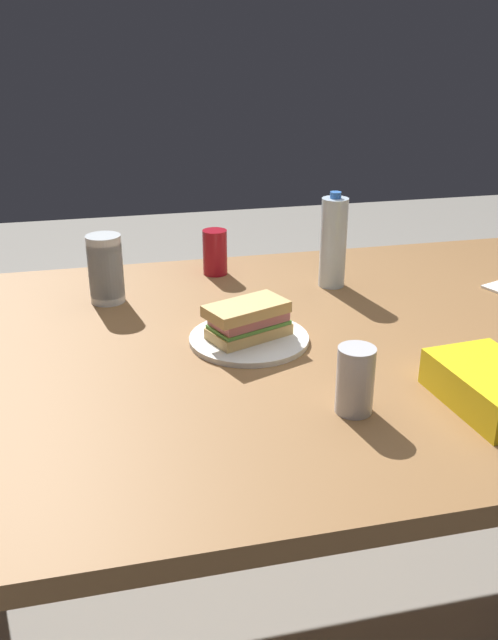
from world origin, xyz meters
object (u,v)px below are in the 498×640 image
at_px(paper_plate, 249,339).
at_px(plastic_cup_stack, 106,269).
at_px(sandwich, 248,319).
at_px(soda_can_silver, 355,380).
at_px(water_bottle_spare, 333,242).
at_px(soda_can_red, 215,252).
at_px(dining_table, 297,368).
at_px(chip_bag, 491,387).

distance_m(paper_plate, plastic_cup_stack, 0.43).
height_order(paper_plate, plastic_cup_stack, plastic_cup_stack).
bearing_deg(plastic_cup_stack, sandwich, 132.22).
bearing_deg(paper_plate, soda_can_silver, 109.37).
distance_m(sandwich, water_bottle_spare, 0.42).
bearing_deg(soda_can_red, sandwich, 88.41).
xyz_separation_m(dining_table, chip_bag, (-0.25, 0.34, 0.10)).
distance_m(dining_table, sandwich, 0.16).
bearing_deg(chip_bag, dining_table, -148.88).
xyz_separation_m(sandwich, plastic_cup_stack, (0.28, -0.31, 0.03)).
relative_size(paper_plate, plastic_cup_stack, 1.54).
distance_m(paper_plate, soda_can_red, 0.45).
xyz_separation_m(chip_bag, plastic_cup_stack, (0.64, -0.66, 0.05)).
distance_m(plastic_cup_stack, water_bottle_spare, 0.57).
distance_m(paper_plate, sandwich, 0.05).
bearing_deg(soda_can_red, chip_bag, 113.36).
bearing_deg(plastic_cup_stack, soda_can_red, -154.35).
relative_size(sandwich, soda_can_red, 1.64).
distance_m(sandwich, chip_bag, 0.50).
distance_m(soda_can_red, soda_can_silver, 0.78).
bearing_deg(soda_can_red, soda_can_silver, 97.65).
relative_size(soda_can_red, water_bottle_spare, 0.50).
height_order(sandwich, chip_bag, sandwich).
height_order(dining_table, plastic_cup_stack, plastic_cup_stack).
height_order(soda_can_red, chip_bag, soda_can_red).
relative_size(chip_bag, plastic_cup_stack, 1.38).
height_order(plastic_cup_stack, soda_can_silver, plastic_cup_stack).
xyz_separation_m(dining_table, water_bottle_spare, (-0.18, -0.30, 0.19)).
bearing_deg(sandwich, soda_can_red, -91.59).
relative_size(chip_bag, soda_can_silver, 1.89).
height_order(chip_bag, soda_can_silver, soda_can_silver).
xyz_separation_m(paper_plate, plastic_cup_stack, (0.28, -0.31, 0.08)).
xyz_separation_m(sandwich, water_bottle_spare, (-0.29, -0.29, 0.06)).
relative_size(dining_table, paper_plate, 7.04).
bearing_deg(sandwich, plastic_cup_stack, -47.78).
distance_m(sandwich, soda_can_silver, 0.34).
bearing_deg(chip_bag, water_bottle_spare, -179.08).
relative_size(dining_table, soda_can_red, 14.80).
bearing_deg(plastic_cup_stack, soda_can_silver, 122.28).
xyz_separation_m(chip_bag, water_bottle_spare, (0.07, -0.65, 0.08)).
bearing_deg(chip_bag, soda_can_silver, -103.37).
distance_m(plastic_cup_stack, soda_can_silver, 0.74).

